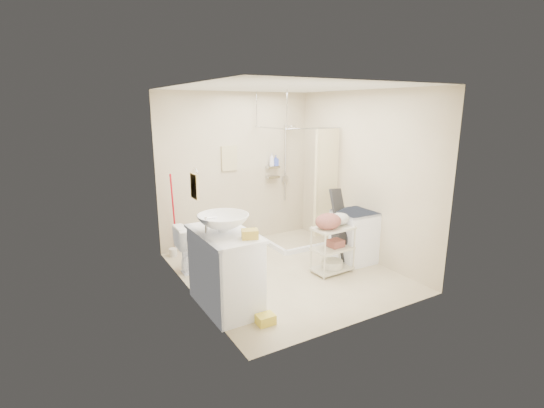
{
  "coord_description": "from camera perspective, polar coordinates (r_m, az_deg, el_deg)",
  "views": [
    {
      "loc": [
        -2.84,
        -4.55,
        2.35
      ],
      "look_at": [
        -0.08,
        0.25,
        0.98
      ],
      "focal_mm": 26.0,
      "sensor_mm": 36.0,
      "label": 1
    }
  ],
  "objects": [
    {
      "name": "wall_back",
      "position": [
        6.86,
        -5.08,
        5.04
      ],
      "size": [
        2.8,
        0.04,
        2.6
      ],
      "primitive_type": "cube",
      "color": "beige",
      "rests_on": "ground"
    },
    {
      "name": "washing_machine",
      "position": [
        6.23,
        11.79,
        -4.64
      ],
      "size": [
        0.56,
        0.58,
        0.8
      ],
      "primitive_type": "cube",
      "rotation": [
        0.0,
        0.0,
        -0.03
      ],
      "color": "white",
      "rests_on": "ground"
    },
    {
      "name": "shampoo_bottle_b",
      "position": [
        7.11,
        0.55,
        6.33
      ],
      "size": [
        0.1,
        0.1,
        0.19
      ],
      "primitive_type": "imported",
      "rotation": [
        0.0,
        0.0,
        -0.21
      ],
      "color": "#384AAB",
      "rests_on": "shower"
    },
    {
      "name": "ironing_board",
      "position": [
        6.17,
        10.01,
        -2.94
      ],
      "size": [
        0.34,
        0.22,
        1.17
      ],
      "primitive_type": null,
      "rotation": [
        0.0,
        0.0,
        0.4
      ],
      "color": "black",
      "rests_on": "ground"
    },
    {
      "name": "sink",
      "position": [
        4.59,
        -7.07,
        -2.76
      ],
      "size": [
        0.72,
        0.72,
        0.21
      ],
      "primitive_type": "imported",
      "rotation": [
        0.0,
        0.0,
        0.23
      ],
      "color": "white",
      "rests_on": "vanity"
    },
    {
      "name": "floor",
      "position": [
        5.86,
        1.92,
        -9.76
      ],
      "size": [
        3.2,
        3.2,
        0.0
      ],
      "primitive_type": "plane",
      "color": "beige",
      "rests_on": "ground"
    },
    {
      "name": "mop",
      "position": [
        6.41,
        -14.46,
        -1.66
      ],
      "size": [
        0.15,
        0.15,
        1.36
      ],
      "primitive_type": null,
      "rotation": [
        0.0,
        0.0,
        0.22
      ],
      "color": "#B90615",
      "rests_on": "ground"
    },
    {
      "name": "toilet",
      "position": [
        5.89,
        -10.35,
        -6.14
      ],
      "size": [
        0.7,
        0.41,
        0.71
      ],
      "primitive_type": "imported",
      "rotation": [
        0.0,
        0.0,
        1.55
      ],
      "color": "white",
      "rests_on": "ground"
    },
    {
      "name": "vanity",
      "position": [
        4.77,
        -6.82,
        -9.44
      ],
      "size": [
        0.61,
        1.08,
        0.94
      ],
      "primitive_type": "cube",
      "rotation": [
        0.0,
        0.0,
        0.01
      ],
      "color": "white",
      "rests_on": "ground"
    },
    {
      "name": "counter_basket",
      "position": [
        4.34,
        -3.23,
        -4.36
      ],
      "size": [
        0.22,
        0.19,
        0.1
      ],
      "primitive_type": "cube",
      "rotation": [
        0.0,
        0.0,
        -0.35
      ],
      "color": "gold",
      "rests_on": "vanity"
    },
    {
      "name": "hanging_towel",
      "position": [
        6.75,
        -6.21,
        6.58
      ],
      "size": [
        0.28,
        0.03,
        0.42
      ],
      "primitive_type": "cube",
      "color": "beige",
      "rests_on": "wall_back"
    },
    {
      "name": "potted_plant_b",
      "position": [
        7.05,
        -2.95,
        -4.36
      ],
      "size": [
        0.2,
        0.2,
        0.29
      ],
      "primitive_type": "imported",
      "rotation": [
        0.0,
        0.0,
        -0.79
      ],
      "color": "#935935",
      "rests_on": "ground"
    },
    {
      "name": "laundry_rack",
      "position": [
        5.78,
        8.8,
        -5.91
      ],
      "size": [
        0.61,
        0.38,
        0.82
      ],
      "primitive_type": null,
      "rotation": [
        0.0,
        0.0,
        0.05
      ],
      "color": "beige",
      "rests_on": "ground"
    },
    {
      "name": "wall_front",
      "position": [
        4.23,
        13.55,
        -0.89
      ],
      "size": [
        2.8,
        0.04,
        2.6
      ],
      "primitive_type": "cube",
      "color": "beige",
      "rests_on": "ground"
    },
    {
      "name": "tp_holder",
      "position": [
        5.1,
        -11.47,
        -5.03
      ],
      "size": [
        0.08,
        0.12,
        0.14
      ],
      "primitive_type": null,
      "color": "white",
      "rests_on": "wall_left"
    },
    {
      "name": "shampoo_bottle_a",
      "position": [
        7.05,
        -0.03,
        6.42
      ],
      "size": [
        0.09,
        0.09,
        0.23
      ],
      "primitive_type": "imported",
      "rotation": [
        0.0,
        0.0,
        -0.05
      ],
      "color": "white",
      "rests_on": "shower"
    },
    {
      "name": "wall_right",
      "position": [
        6.31,
        12.91,
        3.96
      ],
      "size": [
        0.04,
        3.2,
        2.6
      ],
      "primitive_type": "cube",
      "color": "beige",
      "rests_on": "ground"
    },
    {
      "name": "shower",
      "position": [
        6.83,
        3.41,
        2.91
      ],
      "size": [
        1.1,
        1.1,
        2.1
      ],
      "primitive_type": null,
      "color": "white",
      "rests_on": "ground"
    },
    {
      "name": "potted_plant_a",
      "position": [
        6.94,
        -4.15,
        -4.62
      ],
      "size": [
        0.18,
        0.15,
        0.3
      ],
      "primitive_type": "imported",
      "rotation": [
        0.0,
        0.0,
        0.3
      ],
      "color": "brown",
      "rests_on": "ground"
    },
    {
      "name": "ceiling",
      "position": [
        5.37,
        2.15,
        16.55
      ],
      "size": [
        2.8,
        3.2,
        0.04
      ],
      "primitive_type": "cube",
      "color": "silver",
      "rests_on": "ground"
    },
    {
      "name": "towel_ring",
      "position": [
        4.68,
        -11.15,
        2.77
      ],
      "size": [
        0.04,
        0.22,
        0.34
      ],
      "primitive_type": null,
      "color": "#FFE296",
      "rests_on": "wall_left"
    },
    {
      "name": "floor_basket",
      "position": [
        4.55,
        -0.94,
        -16.11
      ],
      "size": [
        0.29,
        0.23,
        0.16
      ],
      "primitive_type": "cube",
      "rotation": [
        0.0,
        0.0,
        -0.02
      ],
      "color": "yellow",
      "rests_on": "ground"
    },
    {
      "name": "wall_left",
      "position": [
        4.89,
        -12.05,
        1.17
      ],
      "size": [
        0.04,
        3.2,
        2.6
      ],
      "primitive_type": "cube",
      "color": "beige",
      "rests_on": "ground"
    }
  ]
}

